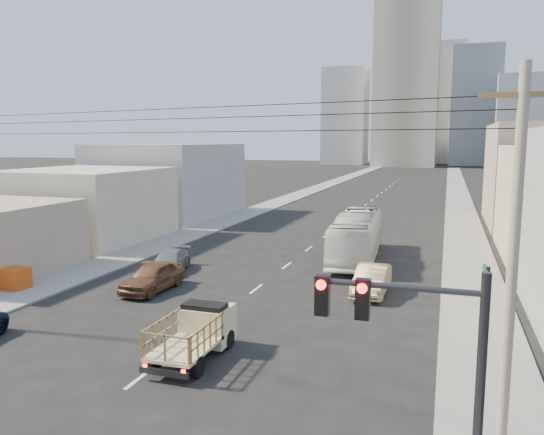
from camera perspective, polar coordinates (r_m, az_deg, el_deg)
The scene contains 21 objects.
ground at distance 18.76m, azimuth -17.35°, elevation -18.54°, with size 420.00×420.00×0.00m, color black.
sidewalk_left at distance 86.66m, azimuth 3.68°, elevation 2.73°, with size 3.50×180.00×0.12m, color gray.
sidewalk_right at distance 83.89m, azimuth 19.41°, elevation 2.10°, with size 3.50×180.00×0.12m, color gray.
lane_dashes at distance 67.74m, azimuth 9.66°, elevation 1.04°, with size 0.15×104.00×0.01m.
flatbed_pickup at distance 21.16m, azimuth -8.24°, elevation -11.87°, with size 1.95×4.41×1.90m.
city_bus at distance 38.06m, azimuth 9.07°, elevation -2.00°, with size 2.76×11.81×3.29m, color silver.
sedan_brown at distance 30.62m, azimuth -12.70°, elevation -6.22°, with size 1.89×4.70×1.60m, color brown.
sedan_tan at distance 29.85m, azimuth 10.68°, elevation -6.60°, with size 1.63×4.68×1.54m, color tan.
sedan_grey at distance 34.85m, azimuth -10.96°, elevation -4.65°, with size 1.84×4.52×1.31m, color slate.
traffic_signal at distance 10.84m, azimuth 15.92°, elevation -15.22°, with size 3.23×0.35×6.00m.
green_sign at distance 15.70m, azimuth 21.86°, elevation -9.38°, with size 0.18×1.60×5.00m.
utility_pole at distance 12.94m, azimuth 24.34°, elevation -6.60°, with size 1.80×0.24×10.00m.
overhead_wires at distance 18.04m, azimuth -15.78°, elevation 9.94°, with size 23.01×5.02×0.72m.
crate_stack at distance 33.40m, azimuth -26.20°, elevation -5.87°, with size 1.80×1.20×1.14m.
bldg_left_mid at distance 47.71m, azimuth -19.33°, elevation 1.34°, with size 11.00×12.00×6.00m, color #B1AA8E.
bldg_left_far at distance 60.37m, azimuth -11.05°, elevation 3.96°, with size 12.00×16.00×8.00m, color gray.
high_rise_tower at distance 185.28m, azimuth 14.33°, elevation 14.69°, with size 20.00×20.00×60.00m, color gray.
midrise_ne at distance 198.97m, azimuth 21.00°, elevation 11.05°, with size 16.00×16.00×40.00m, color #95989D.
midrise_nw at distance 196.99m, azimuth 7.91°, elevation 10.67°, with size 15.00×15.00×34.00m, color #95989D.
midrise_back at distance 213.94m, azimuth 17.57°, elevation 11.51°, with size 18.00×18.00×44.00m, color gray.
midrise_east at distance 179.67m, azimuth 25.05°, elevation 9.27°, with size 14.00×14.00×28.00m, color #95989D.
Camera 1 is at (10.05, -13.47, 8.33)m, focal length 35.00 mm.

